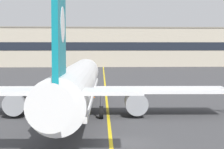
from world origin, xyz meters
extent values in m
plane|color=#3D3D3F|center=(0.00, 0.00, 0.00)|extent=(400.00, 400.00, 0.00)
cube|color=yellow|center=(0.00, 30.00, 0.00)|extent=(6.55, 179.90, 0.01)
cylinder|color=white|center=(-3.89, 12.89, 3.50)|extent=(5.55, 36.14, 3.80)
cone|color=white|center=(-2.95, 32.17, 3.50)|extent=(3.73, 2.77, 3.61)
cone|color=white|center=(-4.83, -6.48, 3.90)|extent=(2.98, 2.94, 2.85)
cube|color=white|center=(-3.89, 12.89, 2.46)|extent=(5.33, 33.26, 0.44)
cube|color=black|center=(-3.04, 30.27, 4.17)|extent=(2.90, 1.24, 0.60)
cube|color=white|center=(-3.86, 13.49, 2.65)|extent=(32.20, 6.35, 0.36)
cylinder|color=gray|center=(-10.10, 12.80, 1.43)|extent=(2.47, 3.71, 2.30)
cylinder|color=black|center=(-10.01, 14.64, 1.43)|extent=(1.96, 0.27, 1.95)
cylinder|color=gray|center=(2.29, 12.19, 1.43)|extent=(2.47, 3.71, 2.30)
cylinder|color=black|center=(2.38, 14.04, 1.43)|extent=(1.96, 0.27, 1.95)
cube|color=#0F7A89|center=(-4.65, -2.89, 8.05)|extent=(0.63, 4.81, 7.20)
cylinder|color=white|center=(-4.64, -2.59, 8.77)|extent=(0.56, 2.42, 2.40)
cube|color=white|center=(-4.68, -3.49, 4.36)|extent=(11.12, 3.33, 0.24)
cylinder|color=#4C4C51|center=(-3.18, 27.38, 1.48)|extent=(0.24, 0.24, 1.60)
cylinder|color=black|center=(-3.18, 27.38, 0.45)|extent=(0.44, 0.92, 0.90)
cylinder|color=#4C4C51|center=(-6.58, 11.02, 1.77)|extent=(0.24, 0.24, 1.60)
cylinder|color=black|center=(-6.58, 11.02, 0.65)|extent=(0.46, 1.32, 1.30)
cylinder|color=#4C4C51|center=(-1.39, 10.77, 1.77)|extent=(0.24, 0.24, 1.60)
cylinder|color=black|center=(-1.39, 10.77, 0.65)|extent=(0.46, 1.32, 1.30)
cone|color=orange|center=(-1.92, 27.91, 0.28)|extent=(0.36, 0.36, 0.55)
cylinder|color=white|center=(-1.92, 27.91, 0.30)|extent=(0.23, 0.23, 0.07)
cube|color=orange|center=(-1.92, 27.91, 0.01)|extent=(0.44, 0.44, 0.03)
cube|color=#B2A893|center=(2.85, 118.18, 6.72)|extent=(123.06, 12.00, 13.45)
cube|color=black|center=(2.85, 112.13, 7.12)|extent=(118.14, 0.12, 2.80)
cube|color=gray|center=(2.85, 118.18, 13.65)|extent=(123.46, 12.40, 0.40)
camera|label=1|loc=(-2.85, -30.85, 7.36)|focal=66.97mm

